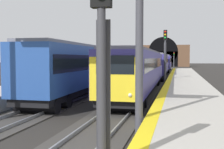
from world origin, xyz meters
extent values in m
cube|color=navy|center=(17.85, 0.00, 2.22)|extent=(20.24, 3.06, 2.65)
cube|color=black|center=(17.85, 0.00, 2.66)|extent=(19.43, 3.08, 0.79)
cube|color=slate|center=(17.85, 0.00, 3.64)|extent=(19.63, 2.63, 0.20)
cube|color=black|center=(17.85, 0.00, 0.72)|extent=(19.83, 2.72, 0.47)
cylinder|color=black|center=(9.10, -0.11, 0.42)|extent=(0.87, 2.60, 0.84)
cylinder|color=black|center=(10.90, -0.09, 0.42)|extent=(0.87, 2.60, 0.84)
cylinder|color=black|center=(24.79, 0.09, 0.42)|extent=(0.87, 2.60, 0.84)
cylinder|color=black|center=(26.59, 0.11, 0.42)|extent=(0.87, 2.60, 0.84)
cube|color=yellow|center=(7.70, -0.13, 2.02)|extent=(0.15, 2.70, 2.26)
cube|color=black|center=(7.65, -0.13, 2.75)|extent=(0.06, 1.97, 0.96)
sphere|color=#F2EACC|center=(7.65, -0.90, 1.24)|extent=(0.20, 0.20, 0.20)
sphere|color=#F2EACC|center=(7.63, 0.65, 1.24)|extent=(0.20, 0.20, 0.20)
cube|color=navy|center=(38.75, 0.00, 2.22)|extent=(20.24, 3.06, 2.65)
cube|color=black|center=(38.75, 0.00, 2.68)|extent=(19.43, 3.08, 0.80)
cube|color=slate|center=(38.75, 0.00, 3.64)|extent=(19.63, 2.63, 0.20)
cube|color=black|center=(38.75, 0.00, 0.72)|extent=(19.83, 2.72, 0.47)
cylinder|color=black|center=(29.89, -0.11, 0.42)|extent=(0.87, 2.60, 0.84)
cylinder|color=black|center=(31.69, -0.09, 0.42)|extent=(0.87, 2.60, 0.84)
cylinder|color=black|center=(45.80, 0.09, 0.42)|extent=(0.87, 2.60, 0.84)
cylinder|color=black|center=(47.60, 0.11, 0.42)|extent=(0.87, 2.60, 0.84)
cube|color=navy|center=(59.65, 0.00, 2.22)|extent=(20.24, 3.06, 2.65)
cube|color=black|center=(59.65, 0.00, 2.63)|extent=(19.43, 3.08, 0.89)
cube|color=slate|center=(59.65, 0.00, 3.64)|extent=(19.63, 2.63, 0.20)
cube|color=black|center=(59.65, 0.00, 0.72)|extent=(19.83, 2.72, 0.47)
cylinder|color=black|center=(50.78, -0.11, 0.42)|extent=(0.87, 2.60, 0.84)
cylinder|color=black|center=(52.58, -0.09, 0.42)|extent=(0.87, 2.60, 0.84)
cylinder|color=black|center=(66.72, 0.09, 0.42)|extent=(0.87, 2.60, 0.84)
cylinder|color=black|center=(68.52, 0.11, 0.42)|extent=(0.87, 2.60, 0.84)
cube|color=#264C99|center=(16.81, 4.56, 2.43)|extent=(20.24, 3.09, 2.98)
cube|color=black|center=(16.81, 4.56, 2.77)|extent=(19.43, 3.10, 1.04)
cube|color=slate|center=(16.81, 4.56, 4.02)|extent=(19.63, 2.67, 0.20)
cube|color=black|center=(16.81, 4.56, 0.76)|extent=(19.83, 2.76, 0.50)
cylinder|color=black|center=(25.65, 4.72, 0.45)|extent=(0.94, 2.51, 0.89)
cylinder|color=black|center=(23.85, 4.69, 0.45)|extent=(0.94, 2.51, 0.89)
cylinder|color=black|center=(9.78, 4.43, 0.45)|extent=(0.94, 2.51, 0.89)
cylinder|color=black|center=(7.98, 4.39, 0.45)|extent=(0.94, 2.51, 0.89)
cube|color=yellow|center=(26.95, 4.75, 2.32)|extent=(0.17, 2.61, 2.76)
cube|color=black|center=(27.00, 4.75, 3.03)|extent=(0.08, 1.90, 1.07)
sphere|color=#F2EACC|center=(26.99, 5.49, 1.29)|extent=(0.20, 0.20, 0.20)
sphere|color=#F2EACC|center=(27.02, 4.00, 1.29)|extent=(0.20, 0.20, 0.20)
cube|color=#264C99|center=(37.63, 4.56, 2.43)|extent=(20.24, 3.09, 2.98)
cube|color=black|center=(37.63, 4.56, 2.71)|extent=(19.43, 3.10, 1.01)
cube|color=slate|center=(37.63, 4.56, 4.02)|extent=(19.63, 2.67, 0.20)
cube|color=black|center=(37.63, 4.56, 0.76)|extent=(19.83, 2.76, 0.50)
cylinder|color=black|center=(46.81, 4.73, 0.45)|extent=(0.94, 2.51, 0.89)
cylinder|color=black|center=(45.01, 4.70, 0.45)|extent=(0.94, 2.51, 0.89)
cylinder|color=black|center=(30.25, 4.42, 0.45)|extent=(0.94, 2.51, 0.89)
cylinder|color=black|center=(28.45, 4.39, 0.45)|extent=(0.94, 2.51, 0.89)
cube|color=black|center=(37.63, 4.56, 4.57)|extent=(1.33, 1.65, 0.90)
cylinder|color=#38383D|center=(-1.03, -1.83, 2.02)|extent=(0.16, 0.16, 4.04)
cube|color=#38383D|center=(-0.89, -1.83, 2.02)|extent=(0.04, 0.28, 3.63)
cylinder|color=#38383D|center=(23.86, -1.83, 2.47)|extent=(0.16, 0.16, 4.94)
cube|color=black|center=(23.86, -1.83, 5.47)|extent=(0.20, 0.38, 1.05)
cube|color=#38383D|center=(24.00, -1.83, 2.47)|extent=(0.04, 0.28, 4.45)
sphere|color=red|center=(23.73, -1.83, 5.79)|extent=(0.20, 0.20, 0.20)
sphere|color=yellow|center=(23.73, -1.83, 5.49)|extent=(0.20, 0.20, 0.20)
sphere|color=green|center=(23.73, -1.83, 5.19)|extent=(0.20, 0.20, 0.20)
cylinder|color=#4C4C54|center=(75.81, -1.83, 1.88)|extent=(0.16, 0.16, 3.76)
cube|color=black|center=(75.81, -1.83, 4.28)|extent=(0.20, 0.38, 1.05)
cube|color=#4C4C54|center=(75.95, -1.83, 1.88)|extent=(0.04, 0.28, 3.38)
sphere|color=red|center=(75.68, -1.83, 4.61)|extent=(0.20, 0.20, 0.20)
sphere|color=yellow|center=(75.68, -1.83, 4.31)|extent=(0.20, 0.20, 0.20)
sphere|color=green|center=(75.68, -1.83, 4.01)|extent=(0.20, 0.20, 0.20)
cylinder|color=#3F3F47|center=(3.93, -1.86, 3.51)|extent=(0.28, 0.28, 7.03)
cube|color=brown|center=(96.43, 2.28, 3.82)|extent=(2.60, 18.20, 7.64)
cube|color=black|center=(95.08, 2.28, 2.67)|extent=(0.12, 10.19, 5.35)
cylinder|color=black|center=(95.08, 2.28, 5.35)|extent=(0.12, 10.19, 10.19)
camera|label=1|loc=(-6.19, -3.26, 3.10)|focal=45.34mm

